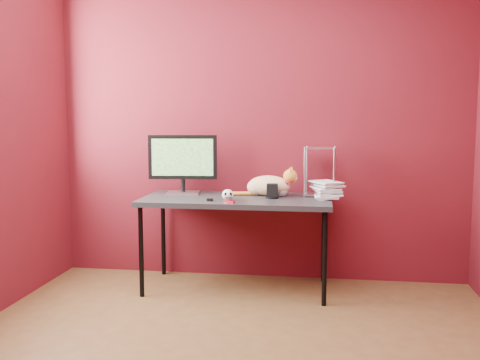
# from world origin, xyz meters

# --- Properties ---
(room) EXTENTS (3.52, 3.52, 2.61)m
(room) POSITION_xyz_m (0.00, 0.00, 1.45)
(room) COLOR #53381C
(room) RESTS_ON ground
(desk) EXTENTS (1.50, 0.70, 0.75)m
(desk) POSITION_xyz_m (-0.15, 1.37, 0.70)
(desk) COLOR black
(desk) RESTS_ON ground
(monitor) EXTENTS (0.57, 0.21, 0.49)m
(monitor) POSITION_xyz_m (-0.62, 1.49, 1.02)
(monitor) COLOR #BCBBC1
(monitor) RESTS_ON desk
(cat) EXTENTS (0.53, 0.25, 0.25)m
(cat) POSITION_xyz_m (0.10, 1.51, 0.84)
(cat) COLOR orange
(cat) RESTS_ON desk
(skull_mug) EXTENTS (0.09, 0.09, 0.09)m
(skull_mug) POSITION_xyz_m (-0.19, 1.19, 0.80)
(skull_mug) COLOR white
(skull_mug) RESTS_ON desk
(speaker) EXTENTS (0.10, 0.10, 0.12)m
(speaker) POSITION_xyz_m (0.14, 1.37, 0.80)
(speaker) COLOR black
(speaker) RESTS_ON desk
(book_stack) EXTENTS (0.29, 0.31, 1.48)m
(book_stack) POSITION_xyz_m (0.48, 1.43, 1.49)
(book_stack) COLOR beige
(book_stack) RESTS_ON desk
(wire_rack) EXTENTS (0.24, 0.21, 0.40)m
(wire_rack) POSITION_xyz_m (0.51, 1.56, 0.95)
(wire_rack) COLOR #BCBBC1
(wire_rack) RESTS_ON desk
(pocket_knife) EXTENTS (0.09, 0.06, 0.02)m
(pocket_knife) POSITION_xyz_m (-0.16, 1.08, 0.76)
(pocket_knife) COLOR #B20D21
(pocket_knife) RESTS_ON desk
(black_gadget) EXTENTS (0.05, 0.03, 0.02)m
(black_gadget) POSITION_xyz_m (-0.32, 1.15, 0.76)
(black_gadget) COLOR black
(black_gadget) RESTS_ON desk
(washer) EXTENTS (0.04, 0.04, 0.00)m
(washer) POSITION_xyz_m (-0.18, 1.08, 0.75)
(washer) COLOR #BCBBC1
(washer) RESTS_ON desk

